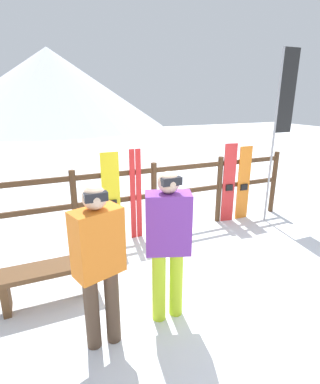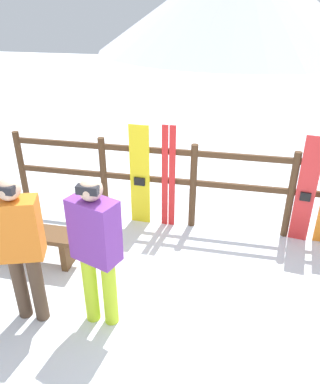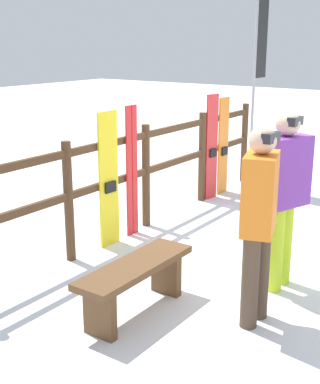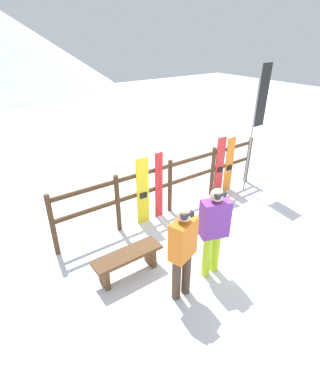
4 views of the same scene
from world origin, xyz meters
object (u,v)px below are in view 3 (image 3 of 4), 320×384
Objects in this scene: person_purple at (284,189)px; rental_flag at (258,55)px; snowboard_yellow at (109,180)px; snowboard_orange at (223,146)px; person_orange at (259,213)px; ski_pair_red at (132,172)px; bench at (135,277)px; snowboard_red at (212,148)px.

rental_flag is (3.02, 1.72, 1.09)m from person_purple.
rental_flag is (3.12, -0.28, 1.29)m from snowboard_yellow.
rental_flag is at bearing -31.06° from snowboard_orange.
person_purple is 3.65m from rental_flag.
person_purple is (0.74, 0.10, 0.01)m from person_orange.
ski_pair_red is 3.00m from rental_flag.
bench is 0.80× the size of snowboard_red.
person_purple is 1.09× the size of snowboard_red.
ski_pair_red is at bearing 173.93° from rental_flag.
snowboard_orange is at bearing -0.01° from snowboard_red.
snowboard_red is 0.35m from snowboard_orange.
snowboard_red is (2.20, 2.01, -0.20)m from person_purple.
snowboard_red is at bearing -0.10° from ski_pair_red.
person_orange is 0.75m from person_purple.
snowboard_yellow is 0.42m from ski_pair_red.
ski_pair_red is at bearing 0.46° from snowboard_yellow.
person_orange is 1.06× the size of ski_pair_red.
bench is 1.56m from person_purple.
ski_pair_red is (0.42, 0.00, 0.02)m from snowboard_yellow.
bench is at bearing -141.24° from ski_pair_red.
person_purple is 3.26m from snowboard_orange.
person_orange reaches higher than snowboard_orange.
bench is 3.64m from snowboard_red.
person_purple is at bearing -137.65° from snowboard_red.
person_orange is (0.45, -0.89, 0.61)m from bench.
person_purple is 2.05m from ski_pair_red.
bench is 1.17m from person_orange.
snowboard_orange is (0.35, -0.00, -0.04)m from snowboard_red.
snowboard_red reaches higher than bench.
person_orange is 0.98× the size of person_purple.
person_orange reaches higher than snowboard_red.
person_orange is 1.13× the size of snowboard_orange.
snowboard_yellow reaches higher than snowboard_orange.
person_purple reaches higher than person_orange.
rental_flag reaches higher than bench.
snowboard_red is 0.49× the size of rental_flag.
person_orange is at bearing -172.14° from person_purple.
person_purple is 1.14× the size of snowboard_orange.
person_orange is at bearing -154.12° from rental_flag.
rental_flag reaches higher than snowboard_red.
bench is at bearing 146.58° from person_purple.
ski_pair_red is 1.88m from snowboard_red.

